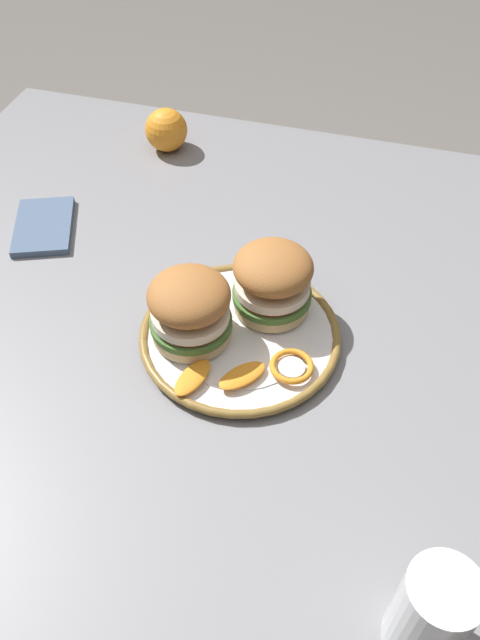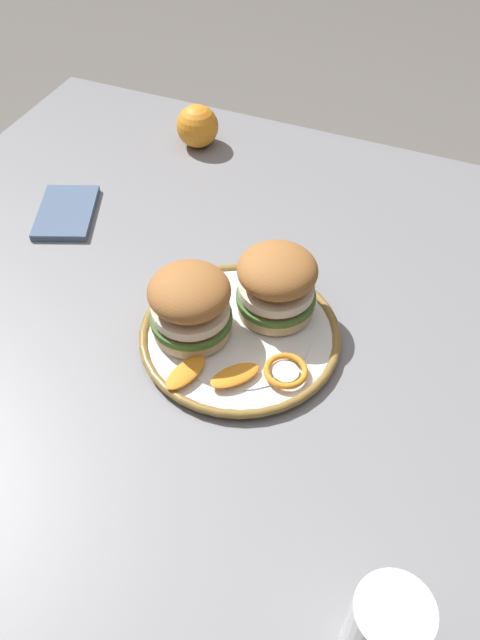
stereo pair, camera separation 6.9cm
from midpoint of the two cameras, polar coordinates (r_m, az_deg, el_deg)
name	(u,v)px [view 1 (the left image)]	position (r m, az deg, el deg)	size (l,w,h in m)	color
ground_plane	(223,538)	(1.59, -2.82, -18.81)	(8.00, 8.00, 0.00)	slate
dining_table	(215,357)	(1.01, -4.20, -3.36)	(1.17, 1.04, 0.77)	gray
dinner_plate	(240,335)	(0.89, -2.22, -1.43)	(0.28, 0.28, 0.02)	white
sandwich_half_left	(190,308)	(0.85, -6.80, 0.96)	(0.15, 0.15, 0.10)	beige
sandwich_half_right	(273,280)	(0.88, 0.67, 3.50)	(0.15, 0.15, 0.10)	beige
orange_peel_curled	(292,366)	(0.84, 2.27, -4.24)	(0.08, 0.08, 0.01)	orange
orange_peel_strip_long	(242,376)	(0.83, -2.21, -5.06)	(0.07, 0.07, 0.01)	orange
orange_peel_strip_short	(193,377)	(0.83, -6.62, -5.19)	(0.05, 0.07, 0.01)	orange
drinking_glass	(429,617)	(0.67, 13.34, -24.43)	(0.07, 0.07, 0.13)	white
whole_orange	(166,130)	(1.25, -8.20, 16.31)	(0.08, 0.08, 0.08)	orange
folded_napkin	(44,226)	(1.12, -18.75, 7.82)	(0.14, 0.09, 0.01)	slate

